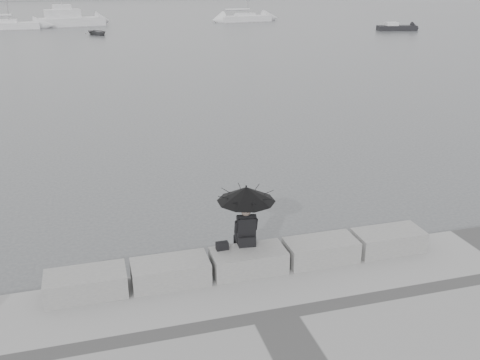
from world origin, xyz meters
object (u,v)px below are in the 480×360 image
object	(u,v)px
sailboat_left	(6,25)
motor_cruiser	(70,19)
dinghy	(98,32)
sailboat_right	(245,18)
small_motorboat	(397,28)
seated_person	(246,201)

from	to	relation	value
sailboat_left	motor_cruiser	world-z (taller)	sailboat_left
sailboat_left	dinghy	bearing A→B (deg)	-43.13
dinghy	sailboat_right	bearing A→B (deg)	6.37
small_motorboat	motor_cruiser	bearing A→B (deg)	166.75
motor_cruiser	sailboat_left	bearing A→B (deg)	-175.07
small_motorboat	dinghy	distance (m)	36.44
seated_person	motor_cruiser	world-z (taller)	motor_cruiser
seated_person	sailboat_right	size ratio (longest dim) A/B	0.11
sailboat_left	dinghy	world-z (taller)	sailboat_left
motor_cruiser	small_motorboat	bearing A→B (deg)	-34.95
seated_person	motor_cruiser	xyz separation A→B (m)	(-4.45, 68.42, -1.13)
sailboat_right	motor_cruiser	world-z (taller)	sailboat_right
sailboat_right	dinghy	distance (m)	25.65
sailboat_left	sailboat_right	distance (m)	32.94
seated_person	sailboat_left	world-z (taller)	sailboat_left
dinghy	motor_cruiser	bearing A→B (deg)	78.27
sailboat_right	small_motorboat	bearing A→B (deg)	-61.38
motor_cruiser	sailboat_right	bearing A→B (deg)	-8.83
seated_person	small_motorboat	xyz separation A→B (m)	(34.79, 50.96, -1.71)
sailboat_left	motor_cruiser	xyz separation A→B (m)	(7.90, 2.25, 0.38)
sailboat_right	motor_cruiser	distance (m)	24.90
dinghy	seated_person	bearing A→B (deg)	-114.23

